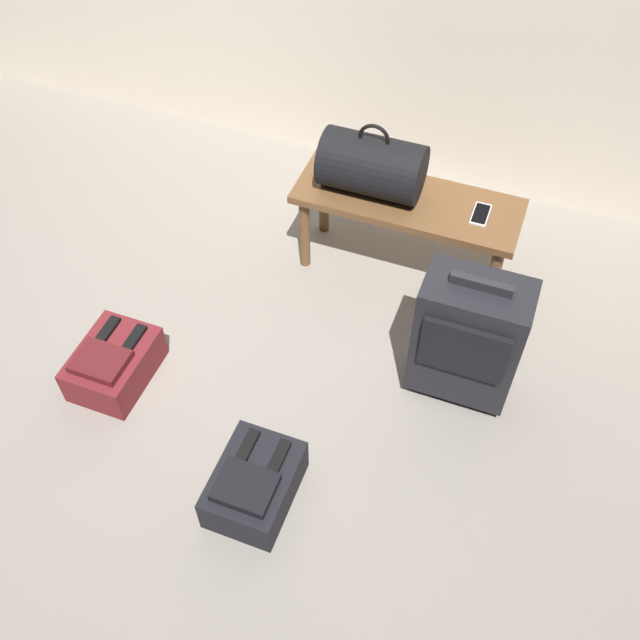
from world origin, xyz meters
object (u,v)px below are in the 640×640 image
object	(u,v)px
bench	(407,210)
duffel_bag_black	(372,165)
backpack_maroon	(114,363)
suitcase_upright_charcoal	(468,337)
cell_phone	(481,214)
backpack_dark	(254,484)

from	to	relation	value
bench	duffel_bag_black	size ratio (longest dim) A/B	2.27
bench	backpack_maroon	bearing A→B (deg)	-132.11
duffel_bag_black	suitcase_upright_charcoal	bearing A→B (deg)	-44.54
cell_phone	backpack_dark	size ratio (longest dim) A/B	0.38
duffel_bag_black	backpack_maroon	distance (m)	1.38
backpack_maroon	cell_phone	bearing A→B (deg)	39.65
backpack_dark	cell_phone	bearing A→B (deg)	70.06
bench	suitcase_upright_charcoal	size ratio (longest dim) A/B	1.53
bench	duffel_bag_black	xyz separation A→B (m)	(-0.17, -0.00, 0.20)
bench	duffel_bag_black	world-z (taller)	duffel_bag_black
cell_phone	backpack_maroon	world-z (taller)	cell_phone
cell_phone	backpack_maroon	size ratio (longest dim) A/B	0.38
duffel_bag_black	backpack_maroon	world-z (taller)	duffel_bag_black
duffel_bag_black	cell_phone	bearing A→B (deg)	0.46
cell_phone	backpack_maroon	xyz separation A→B (m)	(-1.26, -1.05, -0.35)
suitcase_upright_charcoal	backpack_maroon	world-z (taller)	suitcase_upright_charcoal
duffel_bag_black	suitcase_upright_charcoal	xyz separation A→B (m)	(0.59, -0.59, -0.23)
cell_phone	suitcase_upright_charcoal	bearing A→B (deg)	-80.31
bench	duffel_bag_black	distance (m)	0.27
backpack_maroon	backpack_dark	bearing A→B (deg)	-21.05
backpack_dark	duffel_bag_black	bearing A→B (deg)	90.27
suitcase_upright_charcoal	backpack_dark	xyz separation A→B (m)	(-0.59, -0.76, -0.24)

